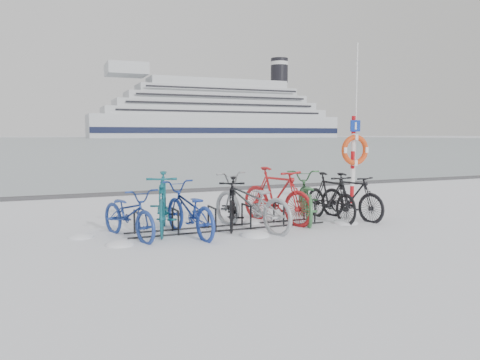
% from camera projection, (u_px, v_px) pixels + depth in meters
% --- Properties ---
extents(ground, '(900.00, 900.00, 0.00)m').
position_uv_depth(ground, '(229.00, 228.00, 9.15)').
color(ground, white).
rests_on(ground, ground).
extents(ice_sheet, '(400.00, 298.00, 0.02)m').
position_uv_depth(ice_sheet, '(59.00, 140.00, 151.88)').
color(ice_sheet, '#A0ADB4').
rests_on(ice_sheet, ground).
extents(quay_edge, '(400.00, 0.25, 0.10)m').
position_uv_depth(quay_edge, '(162.00, 192.00, 14.58)').
color(quay_edge, '#3F3F42').
rests_on(quay_edge, ground).
extents(bike_rack, '(4.00, 0.48, 0.46)m').
position_uv_depth(bike_rack, '(229.00, 219.00, 9.13)').
color(bike_rack, black).
rests_on(bike_rack, ground).
extents(lifebuoy_station, '(0.81, 0.23, 4.22)m').
position_uv_depth(lifebuoy_station, '(355.00, 150.00, 12.33)').
color(lifebuoy_station, '#AF0E14').
rests_on(lifebuoy_station, ground).
extents(cruise_ferry, '(134.21, 25.32, 44.10)m').
position_uv_depth(cruise_ferry, '(217.00, 115.00, 249.61)').
color(cruise_ferry, silver).
rests_on(cruise_ferry, ground).
extents(bike_0, '(1.18, 1.90, 0.94)m').
position_uv_depth(bike_0, '(129.00, 211.00, 8.31)').
color(bike_0, navy).
rests_on(bike_0, ground).
extents(bike_1, '(1.03, 2.01, 1.16)m').
position_uv_depth(bike_1, '(163.00, 201.00, 8.86)').
color(bike_1, '#135B69').
rests_on(bike_1, ground).
extents(bike_2, '(0.98, 2.00, 1.00)m').
position_uv_depth(bike_2, '(189.00, 208.00, 8.54)').
color(bike_2, navy).
rests_on(bike_2, ground).
extents(bike_3, '(1.13, 1.76, 1.03)m').
position_uv_depth(bike_3, '(233.00, 201.00, 9.27)').
color(bike_3, black).
rests_on(bike_3, ground).
extents(bike_4, '(1.41, 2.27, 1.13)m').
position_uv_depth(bike_4, '(251.00, 201.00, 9.01)').
color(bike_4, '#999CA0').
rests_on(bike_4, ground).
extents(bike_5, '(1.17, 2.06, 1.19)m').
position_uv_depth(bike_5, '(276.00, 194.00, 9.75)').
color(bike_5, red).
rests_on(bike_5, ground).
extents(bike_6, '(1.50, 2.17, 1.08)m').
position_uv_depth(bike_6, '(305.00, 196.00, 9.95)').
color(bike_6, '#366F3F').
rests_on(bike_6, ground).
extents(bike_7, '(0.58, 1.78, 1.05)m').
position_uv_depth(bike_7, '(330.00, 196.00, 10.02)').
color(bike_7, black).
rests_on(bike_7, ground).
extents(bike_8, '(0.92, 1.79, 1.03)m').
position_uv_depth(bike_8, '(351.00, 195.00, 10.14)').
color(bike_8, black).
rests_on(bike_8, ground).
extents(snow_drifts, '(5.65, 1.60, 0.19)m').
position_uv_depth(snow_drifts, '(228.00, 233.00, 8.74)').
color(snow_drifts, white).
rests_on(snow_drifts, ground).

